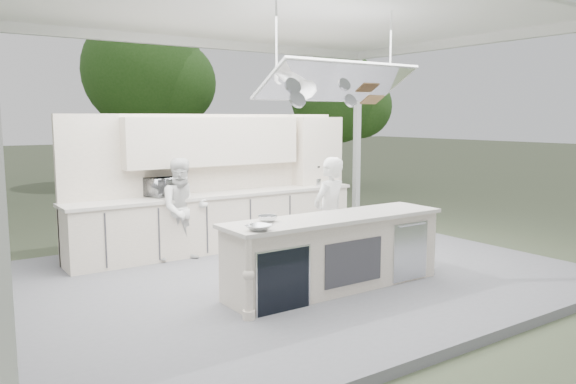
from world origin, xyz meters
TOP-DOWN VIEW (x-y plane):
  - ground at (0.00, 0.00)m, footprint 90.00×90.00m
  - stage_deck at (0.00, 0.00)m, footprint 8.00×6.00m
  - tent at (0.00, -0.01)m, footprint 8.20×6.20m
  - demo_island at (0.18, -0.91)m, footprint 3.10×0.79m
  - back_counter at (0.00, 1.90)m, footprint 5.08×0.72m
  - back_wall_unit at (0.44, 2.11)m, footprint 5.05×0.48m
  - tree_cluster at (-0.16, 9.77)m, footprint 19.55×9.40m
  - head_chef at (0.63, -0.23)m, footprint 0.68×0.53m
  - sous_chef at (-0.80, 1.55)m, footprint 0.84×0.69m
  - toaster_oven at (-0.90, 2.08)m, footprint 0.64×0.54m
  - bowl_large at (-1.10, -1.15)m, footprint 0.36×0.36m
  - bowl_small at (-0.73, -0.75)m, footprint 0.30×0.30m

SIDE VIEW (x-z plane):
  - ground at x=0.00m, z-range 0.00..0.00m
  - stage_deck at x=0.00m, z-range 0.00..0.12m
  - demo_island at x=0.18m, z-range 0.12..1.07m
  - back_counter at x=0.00m, z-range 0.12..1.07m
  - sous_chef at x=-0.80m, z-range 0.12..1.70m
  - head_chef at x=0.63m, z-range 0.12..1.76m
  - bowl_large at x=-1.10m, z-range 1.07..1.14m
  - bowl_small at x=-0.73m, z-range 1.07..1.14m
  - toaster_oven at x=-0.90m, z-range 1.07..1.37m
  - back_wall_unit at x=0.44m, z-range 0.45..2.70m
  - tree_cluster at x=-0.16m, z-range 0.36..6.21m
  - tent at x=0.00m, z-range 1.78..5.64m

